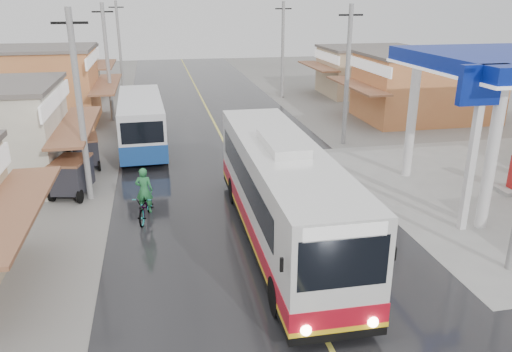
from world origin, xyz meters
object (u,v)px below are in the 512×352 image
object	(u,v)px
tricycle_near	(72,175)
coach_bus	(281,193)
second_bus	(142,122)
cyclist	(145,203)
tricycle_far	(85,150)

from	to	relation	value
tricycle_near	coach_bus	bearing A→B (deg)	-24.46
second_bus	cyclist	xyz separation A→B (m)	(0.22, -10.13, -0.85)
coach_bus	second_bus	distance (m)	13.84
tricycle_near	cyclist	bearing A→B (deg)	-33.19
cyclist	tricycle_near	distance (m)	4.60
cyclist	tricycle_near	xyz separation A→B (m)	(-3.19, 3.31, 0.23)
coach_bus	second_bus	size ratio (longest dim) A/B	1.38
tricycle_far	tricycle_near	bearing A→B (deg)	-99.68
coach_bus	tricycle_near	world-z (taller)	coach_bus
coach_bus	tricycle_near	xyz separation A→B (m)	(-7.96, 6.09, -0.89)
second_bus	tricycle_near	size ratio (longest dim) A/B	3.66
coach_bus	tricycle_near	distance (m)	10.06
coach_bus	second_bus	xyz separation A→B (m)	(-4.99, 12.91, -0.27)
cyclist	tricycle_far	size ratio (longest dim) A/B	1.06
second_bus	tricycle_near	distance (m)	7.46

